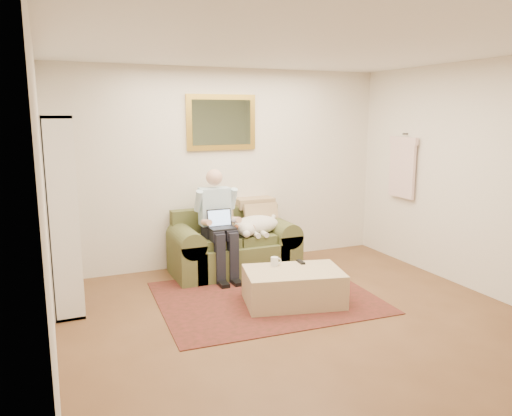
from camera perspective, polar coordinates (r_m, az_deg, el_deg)
room_shell at (r=4.74m, az=5.29°, el=2.01°), size 4.51×5.00×2.61m
rug at (r=5.64m, az=1.13°, el=-10.16°), size 2.41×1.97×0.01m
sofa at (r=6.46m, az=-2.58°, el=-4.89°), size 1.59×0.81×0.95m
seated_man at (r=6.15m, az=-4.22°, el=-1.92°), size 0.52×0.75×1.34m
laptop at (r=6.09m, az=-4.04°, el=-1.73°), size 0.31×0.24×0.22m
sleeping_dog at (r=6.41m, az=0.04°, el=-1.93°), size 0.66×0.41×0.24m
ottoman at (r=5.43m, az=4.29°, el=-8.98°), size 1.14×0.86×0.37m
coffee_mug at (r=5.49m, az=2.13°, el=-6.14°), size 0.08×0.08×0.10m
tv_remote at (r=5.63m, az=5.14°, el=-6.16°), size 0.06×0.15×0.02m
bookshelf at (r=5.47m, az=-21.27°, el=-0.71°), size 0.28×0.80×2.00m
wall_mirror at (r=6.61m, az=-3.97°, el=9.73°), size 0.94×0.04×0.72m
hanging_shirt at (r=6.99m, az=16.39°, el=4.86°), size 0.06×0.52×0.90m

